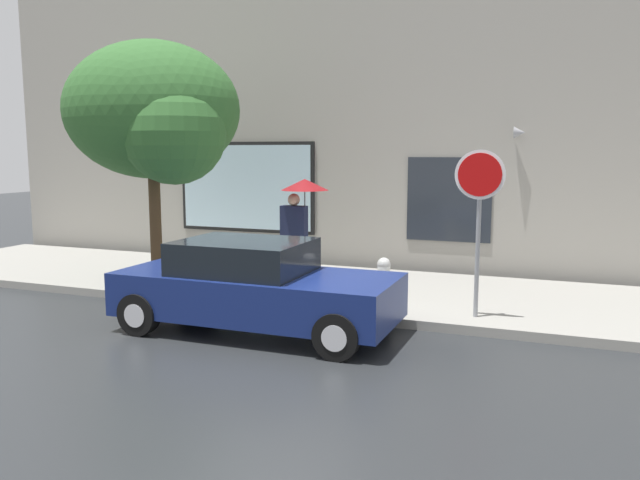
# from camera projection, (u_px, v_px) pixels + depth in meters

# --- Properties ---
(ground_plane) EXTENTS (60.00, 60.00, 0.00)m
(ground_plane) POSITION_uv_depth(u_px,v_px,m) (269.00, 334.00, 9.54)
(ground_plane) COLOR #282B2D
(sidewalk) EXTENTS (20.00, 4.00, 0.15)m
(sidewalk) POSITION_uv_depth(u_px,v_px,m) (337.00, 289.00, 12.30)
(sidewalk) COLOR gray
(sidewalk) RESTS_ON ground
(building_facade) EXTENTS (20.00, 0.67, 7.00)m
(building_facade) POSITION_uv_depth(u_px,v_px,m) (374.00, 117.00, 14.14)
(building_facade) COLOR #9E998E
(building_facade) RESTS_ON ground
(parked_car) EXTENTS (4.24, 1.83, 1.40)m
(parked_car) POSITION_uv_depth(u_px,v_px,m) (254.00, 287.00, 9.58)
(parked_car) COLOR navy
(parked_car) RESTS_ON ground
(fire_hydrant) EXTENTS (0.30, 0.44, 0.77)m
(fire_hydrant) POSITION_uv_depth(u_px,v_px,m) (384.00, 280.00, 10.88)
(fire_hydrant) COLOR white
(fire_hydrant) RESTS_ON sidewalk
(pedestrian_with_umbrella) EXTENTS (0.96, 0.94, 2.05)m
(pedestrian_with_umbrella) POSITION_uv_depth(u_px,v_px,m) (301.00, 202.00, 12.38)
(pedestrian_with_umbrella) COLOR black
(pedestrian_with_umbrella) RESTS_ON sidewalk
(street_tree) EXTENTS (3.44, 2.92, 4.64)m
(street_tree) POSITION_uv_depth(u_px,v_px,m) (156.00, 115.00, 11.84)
(street_tree) COLOR #4C3823
(street_tree) RESTS_ON sidewalk
(stop_sign) EXTENTS (0.76, 0.10, 2.61)m
(stop_sign) POSITION_uv_depth(u_px,v_px,m) (479.00, 200.00, 9.68)
(stop_sign) COLOR gray
(stop_sign) RESTS_ON sidewalk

